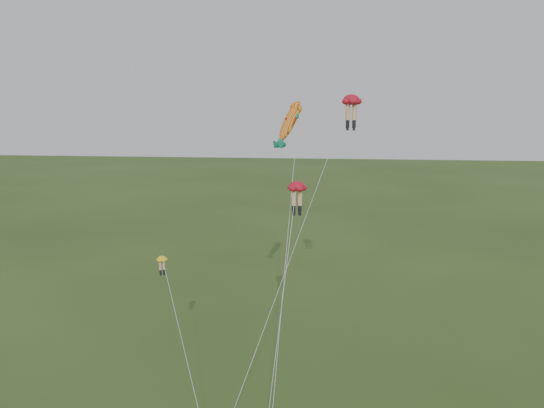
# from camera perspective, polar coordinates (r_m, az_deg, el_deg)

# --- Properties ---
(legs_kite_red_high) EXTENTS (8.09, 12.01, 19.74)m
(legs_kite_red_high) POSITION_cam_1_polar(r_m,az_deg,el_deg) (43.84, 7.32, 9.09)
(legs_kite_red_high) COLOR #B51223
(legs_kite_red_high) RESTS_ON ground
(legs_kite_red_mid) EXTENTS (2.26, 6.56, 14.54)m
(legs_kite_red_mid) POSITION_cam_1_polar(r_m,az_deg,el_deg) (37.07, 2.29, 0.92)
(legs_kite_red_mid) COLOR #B51223
(legs_kite_red_mid) RESTS_ON ground
(legs_kite_yellow) EXTENTS (5.02, 7.80, 9.35)m
(legs_kite_yellow) POSITION_cam_1_polar(r_m,az_deg,el_deg) (40.03, -10.00, -6.56)
(legs_kite_yellow) COLOR yellow
(legs_kite_yellow) RESTS_ON ground
(fish_kite) EXTENTS (2.28, 11.29, 19.57)m
(fish_kite) POSITION_cam_1_polar(r_m,az_deg,el_deg) (42.20, 1.71, 7.70)
(fish_kite) COLOR yellow
(fish_kite) RESTS_ON ground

